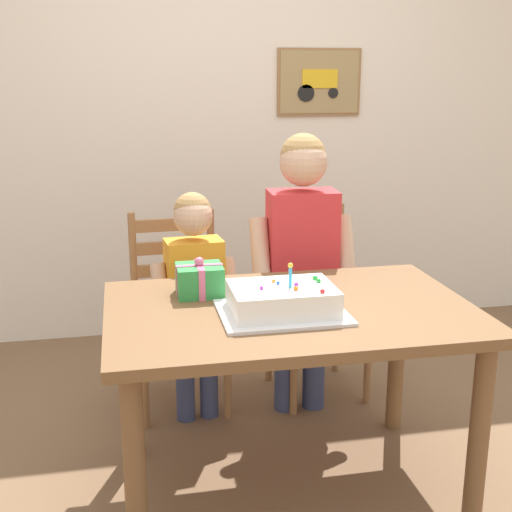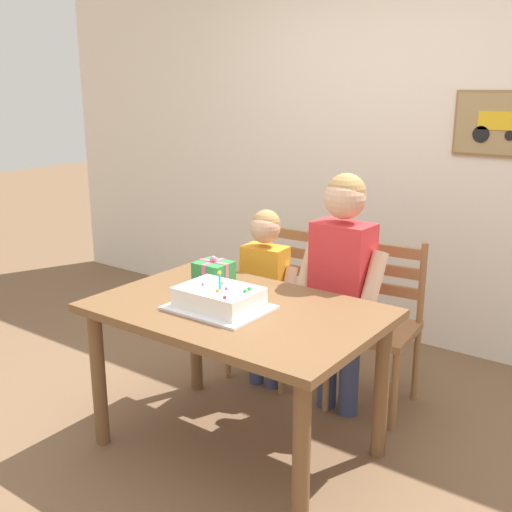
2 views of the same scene
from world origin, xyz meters
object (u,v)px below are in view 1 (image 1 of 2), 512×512
object	(u,v)px
chair_left	(178,310)
dining_table	(290,334)
chair_right	(315,301)
gift_box_red_large	(200,280)
child_younger	(195,286)
child_older	(302,248)
birthday_cake	(282,301)

from	to	relation	value
chair_left	dining_table	bearing A→B (deg)	-67.36
dining_table	chair_right	world-z (taller)	chair_right
gift_box_red_large	child_younger	world-z (taller)	child_younger
dining_table	child_older	bearing A→B (deg)	71.23
dining_table	chair_left	size ratio (longest dim) A/B	1.44
gift_box_red_large	chair_left	world-z (taller)	chair_left
birthday_cake	chair_right	bearing A→B (deg)	66.71
birthday_cake	child_older	distance (m)	0.74
chair_left	chair_right	world-z (taller)	same
gift_box_red_large	child_older	xyz separation A→B (m)	(0.51, 0.42, -0.01)
child_older	child_younger	size ratio (longest dim) A/B	1.23
dining_table	birthday_cake	bearing A→B (deg)	-123.81
child_older	chair_right	bearing A→B (deg)	57.79
gift_box_red_large	child_younger	size ratio (longest dim) A/B	0.17
child_younger	birthday_cake	bearing A→B (deg)	-71.45
chair_left	birthday_cake	bearing A→B (deg)	-71.69
birthday_cake	chair_left	bearing A→B (deg)	108.31
birthday_cake	gift_box_red_large	distance (m)	0.37
gift_box_red_large	chair_left	size ratio (longest dim) A/B	0.19
child_older	child_younger	xyz separation A→B (m)	(-0.49, 0.00, -0.15)
birthday_cake	chair_right	distance (m)	1.02
gift_box_red_large	child_younger	bearing A→B (deg)	86.60
birthday_cake	chair_right	size ratio (longest dim) A/B	0.48
child_older	child_younger	world-z (taller)	child_older
birthday_cake	chair_left	xyz separation A→B (m)	(-0.29, 0.89, -0.32)
child_younger	dining_table	bearing A→B (deg)	-65.80
chair_left	child_younger	distance (m)	0.27
gift_box_red_large	child_younger	xyz separation A→B (m)	(0.03, 0.42, -0.16)
chair_right	child_younger	distance (m)	0.67
chair_right	child_younger	xyz separation A→B (m)	(-0.61, -0.20, 0.18)
birthday_cake	child_younger	bearing A→B (deg)	108.55
child_older	child_younger	distance (m)	0.51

